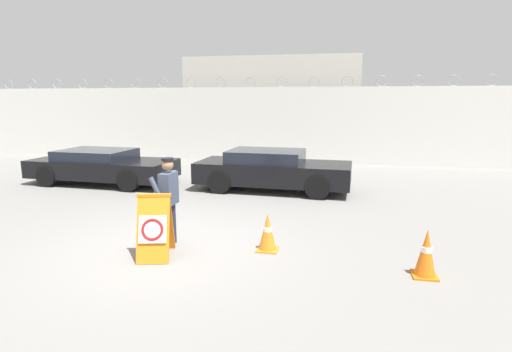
% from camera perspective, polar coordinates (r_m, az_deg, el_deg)
% --- Properties ---
extents(ground_plane, '(90.00, 90.00, 0.00)m').
position_cam_1_polar(ground_plane, '(7.98, -12.85, -9.81)').
color(ground_plane, gray).
extents(perimeter_wall, '(36.00, 0.30, 3.79)m').
position_cam_1_polar(perimeter_wall, '(18.24, 1.49, 7.36)').
color(perimeter_wall, silver).
rests_on(perimeter_wall, ground_plane).
extents(building_block, '(8.95, 7.31, 4.94)m').
position_cam_1_polar(building_block, '(23.83, 3.23, 10.06)').
color(building_block, beige).
rests_on(building_block, ground_plane).
extents(barricade_sign, '(0.73, 0.89, 1.16)m').
position_cam_1_polar(barricade_sign, '(7.34, -14.27, -6.96)').
color(barricade_sign, orange).
rests_on(barricade_sign, ground_plane).
extents(security_guard, '(0.40, 0.61, 1.70)m').
position_cam_1_polar(security_guard, '(7.83, -12.36, -2.97)').
color(security_guard, '#232838').
rests_on(security_guard, ground_plane).
extents(traffic_cone_near, '(0.38, 0.38, 0.79)m').
position_cam_1_polar(traffic_cone_near, '(6.97, 23.14, -10.10)').
color(traffic_cone_near, orange).
rests_on(traffic_cone_near, ground_plane).
extents(traffic_cone_mid, '(0.38, 0.38, 0.72)m').
position_cam_1_polar(traffic_cone_mid, '(7.50, 1.67, -8.01)').
color(traffic_cone_mid, orange).
rests_on(traffic_cone_mid, ground_plane).
extents(parked_car_front_coupe, '(4.86, 2.16, 1.14)m').
position_cam_1_polar(parked_car_front_coupe, '(14.33, -21.16, 1.37)').
color(parked_car_front_coupe, black).
rests_on(parked_car_front_coupe, ground_plane).
extents(parked_car_rear_sedan, '(4.80, 2.12, 1.25)m').
position_cam_1_polar(parked_car_rear_sedan, '(12.39, 2.29, 0.92)').
color(parked_car_rear_sedan, black).
rests_on(parked_car_rear_sedan, ground_plane).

